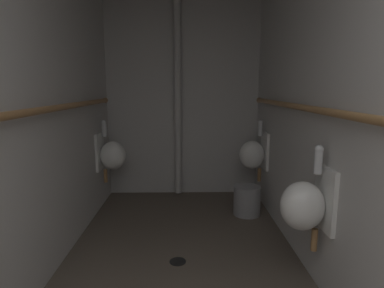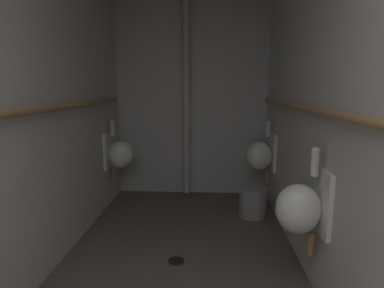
{
  "view_description": "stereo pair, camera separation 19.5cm",
  "coord_description": "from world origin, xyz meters",
  "px_view_note": "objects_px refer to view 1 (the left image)",
  "views": [
    {
      "loc": [
        0.04,
        0.11,
        1.44
      ],
      "look_at": [
        0.09,
        2.77,
        0.97
      ],
      "focal_mm": 29.73,
      "sensor_mm": 36.0,
      "label": 1
    },
    {
      "loc": [
        0.23,
        0.11,
        1.44
      ],
      "look_at": [
        0.09,
        2.77,
        0.97
      ],
      "focal_mm": 29.73,
      "sensor_mm": 36.0,
      "label": 2
    }
  ],
  "objects_px": {
    "floor_drain": "(178,261)",
    "standpipe_back_wall": "(178,97)",
    "urinal_right_mid": "(306,204)",
    "urinal_left_mid": "(111,155)",
    "waste_bin": "(247,200)",
    "urinal_right_far": "(254,154)"
  },
  "relations": [
    {
      "from": "urinal_right_mid",
      "to": "waste_bin",
      "type": "xyz_separation_m",
      "value": [
        -0.12,
        1.41,
        -0.49
      ]
    },
    {
      "from": "urinal_left_mid",
      "to": "urinal_right_mid",
      "type": "xyz_separation_m",
      "value": [
        1.71,
        -1.67,
        0.0
      ]
    },
    {
      "from": "standpipe_back_wall",
      "to": "urinal_left_mid",
      "type": "bearing_deg",
      "value": -150.6
    },
    {
      "from": "urinal_right_mid",
      "to": "standpipe_back_wall",
      "type": "relative_size",
      "value": 0.29
    },
    {
      "from": "standpipe_back_wall",
      "to": "floor_drain",
      "type": "xyz_separation_m",
      "value": [
        0.03,
        -1.72,
        -1.31
      ]
    },
    {
      "from": "floor_drain",
      "to": "standpipe_back_wall",
      "type": "bearing_deg",
      "value": 91.06
    },
    {
      "from": "urinal_right_far",
      "to": "waste_bin",
      "type": "bearing_deg",
      "value": -113.47
    },
    {
      "from": "urinal_left_mid",
      "to": "waste_bin",
      "type": "relative_size",
      "value": 2.26
    },
    {
      "from": "urinal_left_mid",
      "to": "urinal_right_far",
      "type": "xyz_separation_m",
      "value": [
        1.71,
        0.01,
        0.0
      ]
    },
    {
      "from": "urinal_right_mid",
      "to": "urinal_left_mid",
      "type": "bearing_deg",
      "value": 135.66
    },
    {
      "from": "urinal_right_mid",
      "to": "standpipe_back_wall",
      "type": "distance_m",
      "value": 2.41
    },
    {
      "from": "urinal_right_mid",
      "to": "urinal_right_far",
      "type": "relative_size",
      "value": 1.0
    },
    {
      "from": "urinal_right_mid",
      "to": "urinal_right_far",
      "type": "xyz_separation_m",
      "value": [
        0.0,
        1.68,
        0.0
      ]
    },
    {
      "from": "urinal_left_mid",
      "to": "floor_drain",
      "type": "distance_m",
      "value": 1.65
    },
    {
      "from": "urinal_right_mid",
      "to": "standpipe_back_wall",
      "type": "xyz_separation_m",
      "value": [
        -0.92,
        2.12,
        0.66
      ]
    },
    {
      "from": "floor_drain",
      "to": "waste_bin",
      "type": "relative_size",
      "value": 0.42
    },
    {
      "from": "urinal_left_mid",
      "to": "waste_bin",
      "type": "xyz_separation_m",
      "value": [
        1.59,
        -0.27,
        -0.49
      ]
    },
    {
      "from": "urinal_right_mid",
      "to": "urinal_right_far",
      "type": "bearing_deg",
      "value": 90.0
    },
    {
      "from": "urinal_left_mid",
      "to": "waste_bin",
      "type": "height_order",
      "value": "urinal_left_mid"
    },
    {
      "from": "urinal_right_mid",
      "to": "floor_drain",
      "type": "relative_size",
      "value": 5.39
    },
    {
      "from": "urinal_right_far",
      "to": "floor_drain",
      "type": "relative_size",
      "value": 5.39
    },
    {
      "from": "waste_bin",
      "to": "floor_drain",
      "type": "bearing_deg",
      "value": -127.54
    }
  ]
}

